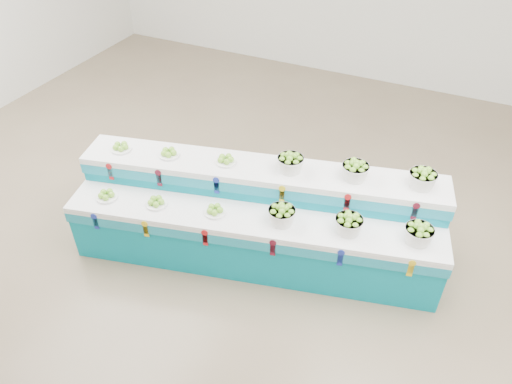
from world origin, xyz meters
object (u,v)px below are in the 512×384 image
Objects in this scene: display_stand at (256,218)px; basket_lower_left at (282,215)px; plate_upper_mid at (169,152)px; basket_upper_right at (423,178)px.

basket_lower_left is at bearing -37.89° from display_stand.
plate_upper_mid is 2.68m from basket_upper_right.
plate_upper_mid is (-1.42, 0.17, 0.24)m from basket_lower_left.
display_stand is 14.21× the size of basket_upper_right.
plate_upper_mid is at bearing 173.17° from basket_lower_left.
display_stand is at bearing 155.38° from basket_lower_left.
basket_upper_right is (1.55, 0.62, 0.61)m from display_stand.
basket_upper_right is at bearing 8.47° from display_stand.
basket_lower_left is (0.36, -0.17, 0.31)m from display_stand.
plate_upper_mid reaches higher than basket_lower_left.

